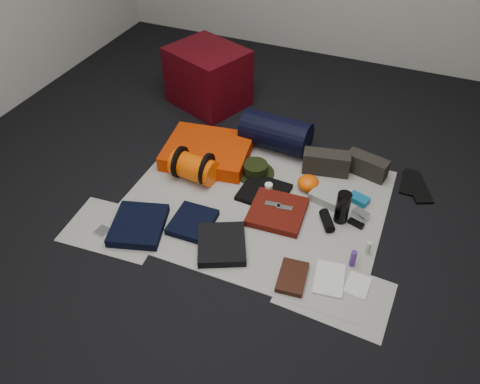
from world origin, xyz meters
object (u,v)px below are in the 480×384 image
at_px(red_cabinet, 208,77).
at_px(compact_camera, 361,214).
at_px(stuff_sack, 194,168).
at_px(water_bottle, 343,207).
at_px(paperback_book, 292,277).
at_px(navy_duffel, 276,133).
at_px(sleeping_pad, 208,151).

height_order(red_cabinet, compact_camera, red_cabinet).
relative_size(stuff_sack, compact_camera, 3.02).
distance_m(water_bottle, paperback_book, 0.57).
bearing_deg(paperback_book, water_bottle, 69.99).
distance_m(stuff_sack, water_bottle, 1.01).
distance_m(red_cabinet, paperback_book, 1.93).
bearing_deg(paperback_book, navy_duffel, 107.68).
bearing_deg(paperback_book, compact_camera, 62.40).
distance_m(sleeping_pad, water_bottle, 1.06).
height_order(red_cabinet, paperback_book, red_cabinet).
bearing_deg(stuff_sack, paperback_book, -32.58).
bearing_deg(stuff_sack, navy_duffel, 54.08).
bearing_deg(sleeping_pad, navy_duffel, 36.32).
distance_m(stuff_sack, compact_camera, 1.12).
relative_size(stuff_sack, water_bottle, 1.41).
distance_m(sleeping_pad, paperback_book, 1.20).
bearing_deg(red_cabinet, stuff_sack, -48.77).
relative_size(red_cabinet, paperback_book, 2.50).
bearing_deg(paperback_book, sleeping_pad, 131.79).
bearing_deg(water_bottle, navy_duffel, 138.17).
distance_m(red_cabinet, stuff_sack, 1.00).
distance_m(water_bottle, compact_camera, 0.16).
xyz_separation_m(stuff_sack, paperback_book, (0.88, -0.56, -0.07)).
relative_size(red_cabinet, water_bottle, 2.64).
bearing_deg(sleeping_pad, red_cabinet, 114.69).
relative_size(red_cabinet, stuff_sack, 1.87).
height_order(water_bottle, compact_camera, water_bottle).
bearing_deg(red_cabinet, water_bottle, -13.53).
bearing_deg(navy_duffel, stuff_sack, -122.72).
bearing_deg(water_bottle, paperback_book, -103.86).
relative_size(navy_duffel, paperback_book, 2.17).
distance_m(stuff_sack, paperback_book, 1.04).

